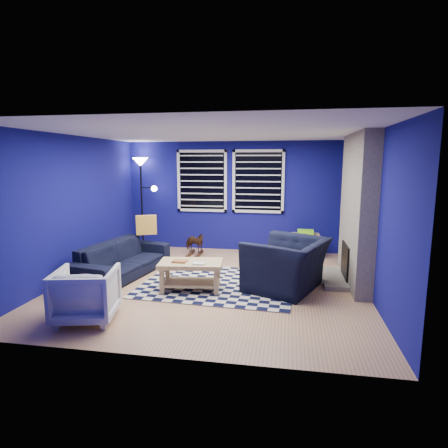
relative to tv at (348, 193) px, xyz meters
name	(u,v)px	position (x,y,z in m)	size (l,w,h in m)	color
floor	(213,283)	(-2.45, -2.00, -1.40)	(5.00, 5.00, 0.00)	tan
ceiling	(212,133)	(-2.45, -2.00, 1.10)	(5.00, 5.00, 0.00)	white
wall_back	(234,196)	(-2.45, 0.50, -0.15)	(5.00, 5.00, 0.00)	navy
wall_left	(74,207)	(-4.95, -2.00, -0.15)	(5.00, 5.00, 0.00)	navy
wall_right	(371,214)	(0.05, -2.00, -0.15)	(5.00, 5.00, 0.00)	navy
fireplace	(356,213)	(-0.09, -1.50, -0.20)	(0.65, 2.00, 2.50)	gray
window_left	(202,181)	(-3.20, 0.46, 0.20)	(1.17, 0.06, 1.42)	black
window_right	(258,182)	(-1.90, 0.46, 0.20)	(1.17, 0.06, 1.42)	black
tv	(348,193)	(0.00, 0.00, 0.00)	(0.07, 1.00, 0.58)	black
rug	(219,284)	(-2.33, -2.05, -1.39)	(2.50, 2.00, 0.02)	black
sofa	(123,259)	(-4.13, -1.87, -1.09)	(0.82, 2.10, 0.61)	black
armchair_big	(287,264)	(-1.21, -2.09, -0.99)	(1.10, 1.26, 0.82)	black
armchair_bent	(86,294)	(-3.75, -3.76, -1.05)	(0.75, 0.77, 0.70)	gray
rocking_horse	(194,242)	(-3.22, -0.22, -1.11)	(0.53, 0.24, 0.45)	#4A2E17
coffee_table	(191,270)	(-2.71, -2.43, -1.06)	(1.06, 0.69, 0.49)	tan
cabinet	(305,245)	(-0.83, 0.11, -1.14)	(0.60, 0.40, 0.59)	tan
floor_lamp	(142,175)	(-4.57, 0.25, 0.35)	(0.58, 0.36, 2.13)	black
throw_pillow	(146,225)	(-3.98, -1.06, -0.60)	(0.40, 0.12, 0.38)	gold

